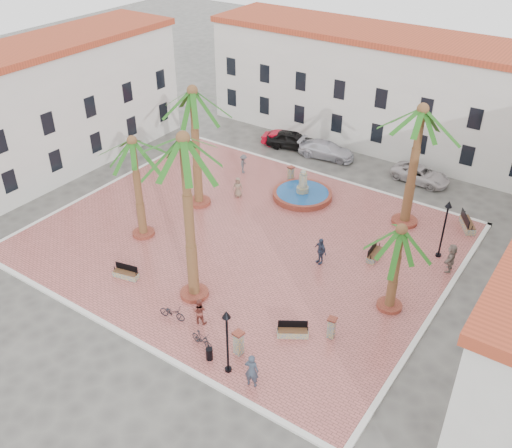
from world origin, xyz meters
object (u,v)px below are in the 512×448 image
(palm_e, at_px, (400,241))
(pedestrian_fountain_a, at_px, (238,187))
(bicycle_a, at_px, (172,312))
(palm_sw, at_px, (133,152))
(bicycle_b, at_px, (202,339))
(car_white, at_px, (421,175))
(fountain, at_px, (302,193))
(palm_nw, at_px, (193,104))
(cyclist_a, at_px, (252,370))
(pedestrian_east, at_px, (451,258))
(car_black, at_px, (292,140))
(palm_ne, at_px, (421,123))
(pedestrian_north, at_px, (244,164))
(palm_s, at_px, (184,156))
(lamppost_e, at_px, (446,220))
(bollard_n, at_px, (291,174))
(bench_ne, at_px, (467,224))
(bench_e, at_px, (374,254))
(bollard_se, at_px, (239,343))
(car_red, at_px, (283,139))
(bollard_e, at_px, (332,327))
(litter_bin, at_px, (209,354))
(car_silver, at_px, (326,150))
(bench_se, at_px, (293,332))
(bench_s, at_px, (126,274))
(pedestrian_fountain_b, at_px, (320,251))
(lamppost_s, at_px, (227,331))
(cyclist_b, at_px, (199,311))

(palm_e, relative_size, pedestrian_fountain_a, 3.55)
(bicycle_a, bearing_deg, palm_sw, 44.23)
(bicycle_b, relative_size, car_white, 0.33)
(fountain, height_order, palm_nw, palm_nw)
(cyclist_a, distance_m, pedestrian_east, 15.00)
(palm_e, distance_m, car_black, 22.13)
(palm_ne, distance_m, pedestrian_north, 15.04)
(cyclist_a, bearing_deg, palm_s, -44.07)
(lamppost_e, distance_m, pedestrian_north, 17.12)
(bicycle_a, height_order, bicycle_b, bicycle_b)
(palm_sw, height_order, palm_s, palm_s)
(bollard_n, bearing_deg, bench_ne, 4.77)
(bench_e, relative_size, bollard_se, 1.20)
(pedestrian_fountain_a, bearing_deg, car_red, 78.33)
(bench_ne, bearing_deg, bicycle_b, 126.21)
(bollard_e, bearing_deg, car_white, 97.40)
(bollard_n, bearing_deg, palm_ne, -3.74)
(bollard_se, relative_size, litter_bin, 2.03)
(palm_s, bearing_deg, litter_bin, -41.96)
(lamppost_e, xyz_separation_m, car_silver, (-12.87, 8.86, -2.18))
(palm_nw, height_order, palm_sw, palm_nw)
(fountain, bearing_deg, bench_se, -61.44)
(cyclist_a, distance_m, pedestrian_north, 22.03)
(palm_ne, bearing_deg, palm_s, -116.10)
(bench_s, xyz_separation_m, car_silver, (1.86, 21.62, 0.31))
(car_red, bearing_deg, palm_ne, -130.94)
(bench_se, bearing_deg, bollard_e, -0.59)
(pedestrian_fountain_b, bearing_deg, pedestrian_fountain_a, -179.15)
(car_black, relative_size, car_red, 1.19)
(bench_s, distance_m, pedestrian_north, 15.28)
(pedestrian_fountain_b, xyz_separation_m, pedestrian_north, (-10.98, 7.24, -0.12))
(palm_e, height_order, lamppost_s, palm_e)
(lamppost_e, relative_size, cyclist_a, 2.10)
(bicycle_a, bearing_deg, lamppost_s, -115.31)
(fountain, xyz_separation_m, bollard_e, (8.77, -11.93, 0.35))
(lamppost_s, bearing_deg, bench_s, 165.40)
(lamppost_e, distance_m, car_red, 19.36)
(palm_nw, xyz_separation_m, litter_bin, (10.26, -11.73, -7.24))
(bench_se, distance_m, pedestrian_fountain_b, 6.84)
(bicycle_b, distance_m, car_black, 25.13)
(pedestrian_north, bearing_deg, bench_se, -159.77)
(bench_s, height_order, bench_se, bench_se)
(bench_se, distance_m, pedestrian_north, 18.91)
(bench_e, distance_m, litter_bin, 13.10)
(cyclist_b, bearing_deg, bench_ne, -133.96)
(bench_ne, xyz_separation_m, pedestrian_fountain_b, (-6.33, -9.16, 0.60))
(palm_sw, xyz_separation_m, palm_s, (6.87, -2.95, 2.78))
(litter_bin, bearing_deg, bench_ne, 70.45)
(bench_ne, bearing_deg, cyclist_a, 136.47)
(fountain, bearing_deg, pedestrian_east, -12.86)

